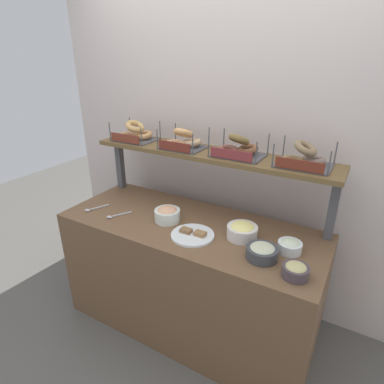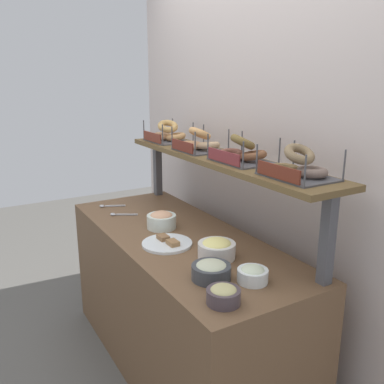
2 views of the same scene
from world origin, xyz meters
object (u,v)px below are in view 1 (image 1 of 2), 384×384
at_px(bowl_lox_spread, 167,214).
at_px(bagel_basket_plain, 183,141).
at_px(bowl_tuna_salad, 262,252).
at_px(bagel_basket_cinnamon_raisin, 238,149).
at_px(bowl_egg_salad, 242,231).
at_px(bowl_hummus, 296,270).
at_px(serving_spoon_near_plate, 115,216).
at_px(bagel_basket_poppy, 304,159).
at_px(serving_spoon_by_edge, 93,209).
at_px(serving_plate_white, 193,235).
at_px(bowl_scallion_spread, 290,246).
at_px(bagel_basket_sesame, 135,134).

distance_m(bowl_lox_spread, bagel_basket_plain, 0.52).
relative_size(bowl_tuna_salad, bagel_basket_plain, 0.61).
bearing_deg(bagel_basket_cinnamon_raisin, bowl_tuna_salad, -50.20).
relative_size(bowl_lox_spread, bowl_egg_salad, 0.92).
bearing_deg(bowl_lox_spread, bowl_hummus, -10.79).
distance_m(bowl_hummus, bowl_tuna_salad, 0.21).
bearing_deg(bowl_egg_salad, bowl_lox_spread, -174.84).
bearing_deg(serving_spoon_near_plate, bowl_tuna_salad, 1.95).
distance_m(bowl_egg_salad, bowl_tuna_salad, 0.23).
distance_m(bagel_basket_plain, bagel_basket_poppy, 0.81).
height_order(bowl_hummus, bowl_egg_salad, bowl_egg_salad).
relative_size(bowl_egg_salad, serving_spoon_by_edge, 1.14).
bearing_deg(bagel_basket_plain, serving_spoon_by_edge, -140.84).
relative_size(serving_plate_white, bagel_basket_cinnamon_raisin, 0.83).
height_order(bowl_lox_spread, bagel_basket_cinnamon_raisin, bagel_basket_cinnamon_raisin).
height_order(bowl_lox_spread, bowl_egg_salad, bowl_lox_spread).
height_order(bowl_scallion_spread, serving_spoon_by_edge, bowl_scallion_spread).
bearing_deg(bowl_scallion_spread, serving_spoon_near_plate, -171.35).
height_order(bowl_lox_spread, bagel_basket_poppy, bagel_basket_poppy).
bearing_deg(serving_spoon_by_edge, bowl_scallion_spread, 7.34).
height_order(bowl_tuna_salad, bagel_basket_sesame, bagel_basket_sesame).
xyz_separation_m(bagel_basket_plain, bagel_basket_cinnamon_raisin, (0.40, 0.02, 0.00)).
bearing_deg(bowl_lox_spread, serving_plate_white, -19.98).
xyz_separation_m(bowl_hummus, serving_spoon_near_plate, (-1.24, 0.04, -0.03)).
bearing_deg(serving_spoon_by_edge, bowl_lox_spread, 13.55).
xyz_separation_m(bowl_hummus, serving_spoon_by_edge, (-1.45, 0.04, -0.03)).
height_order(bowl_hummus, serving_spoon_near_plate, bowl_hummus).
xyz_separation_m(bowl_scallion_spread, bagel_basket_sesame, (-1.29, 0.25, 0.44)).
distance_m(serving_spoon_near_plate, bagel_basket_cinnamon_raisin, 0.95).
xyz_separation_m(bowl_scallion_spread, bowl_tuna_salad, (-0.12, -0.14, 0.00)).
xyz_separation_m(bowl_hummus, bowl_egg_salad, (-0.37, 0.22, 0.01)).
bearing_deg(serving_spoon_by_edge, bagel_basket_sesame, 79.08).
bearing_deg(bowl_egg_salad, bowl_scallion_spread, -1.07).
xyz_separation_m(bowl_scallion_spread, serving_plate_white, (-0.56, -0.13, -0.03)).
height_order(bowl_egg_salad, bagel_basket_poppy, bagel_basket_poppy).
bearing_deg(bagel_basket_poppy, serving_plate_white, -142.82).
distance_m(bowl_hummus, serving_spoon_by_edge, 1.45).
xyz_separation_m(bowl_tuna_salad, bagel_basket_poppy, (0.08, 0.40, 0.43)).
distance_m(bowl_egg_salad, bagel_basket_plain, 0.75).
bearing_deg(bagel_basket_sesame, serving_plate_white, -27.77).
bearing_deg(serving_plate_white, bowl_scallion_spread, 13.20).
distance_m(bowl_egg_salad, bagel_basket_cinnamon_raisin, 0.52).
bearing_deg(bagel_basket_cinnamon_raisin, serving_plate_white, -105.73).
bearing_deg(bagel_basket_cinnamon_raisin, bagel_basket_sesame, -179.28).
distance_m(serving_spoon_by_edge, bagel_basket_plain, 0.81).
bearing_deg(bagel_basket_sesame, serving_spoon_by_edge, -100.92).
bearing_deg(bagel_basket_plain, bowl_scallion_spread, -15.91).
xyz_separation_m(bowl_lox_spread, serving_spoon_by_edge, (-0.56, -0.13, -0.04)).
bearing_deg(serving_plate_white, serving_spoon_by_edge, -176.83).
distance_m(bowl_lox_spread, bowl_tuna_salad, 0.70).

